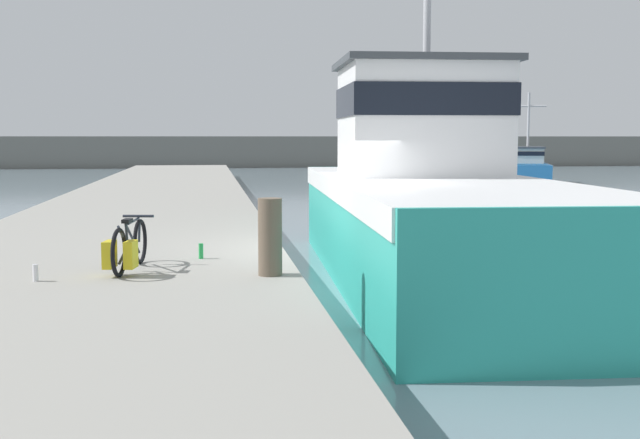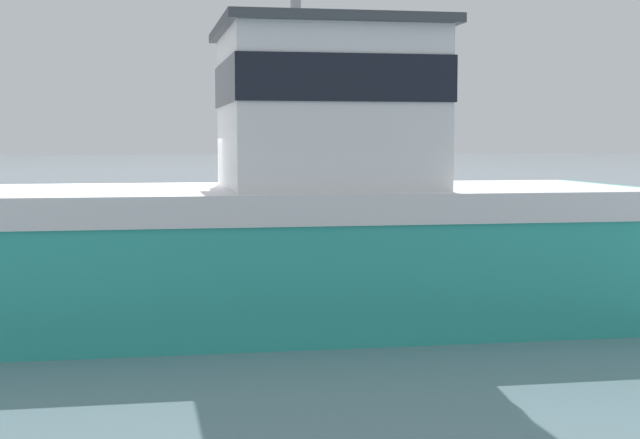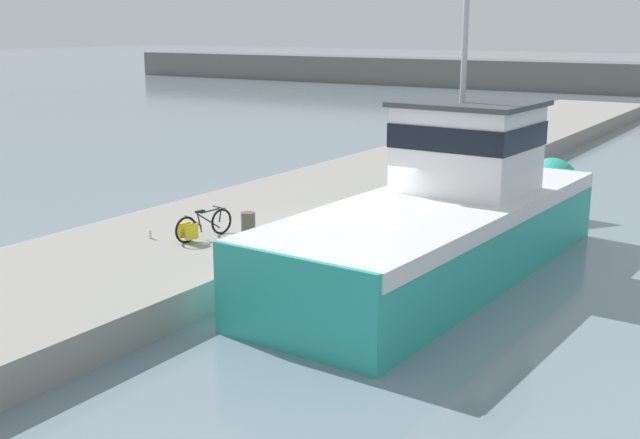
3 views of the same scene
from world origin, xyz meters
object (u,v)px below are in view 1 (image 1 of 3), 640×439
at_px(bicycle_touring, 127,248).
at_px(water_bottle_by_bike, 35,273).
at_px(fishing_boat_main, 430,201).
at_px(water_bottle_on_curb, 201,251).
at_px(boat_green_anchored, 527,168).
at_px(mooring_post, 270,237).

relative_size(bicycle_touring, water_bottle_by_bike, 8.05).
height_order(fishing_boat_main, water_bottle_by_bike, fishing_boat_main).
height_order(bicycle_touring, water_bottle_on_curb, bicycle_touring).
bearing_deg(boat_green_anchored, water_bottle_on_curb, -101.18).
distance_m(bicycle_touring, water_bottle_by_bike, 1.23).
bearing_deg(water_bottle_by_bike, boat_green_anchored, 58.42).
relative_size(boat_green_anchored, bicycle_touring, 4.32).
relative_size(fishing_boat_main, mooring_post, 13.39).
bearing_deg(mooring_post, boat_green_anchored, 62.38).
distance_m(fishing_boat_main, water_bottle_by_bike, 7.27).
relative_size(bicycle_touring, mooring_post, 1.71).
bearing_deg(water_bottle_by_bike, mooring_post, 0.70).
xyz_separation_m(boat_green_anchored, water_bottle_on_curb, (-17.82, -30.70, 0.03)).
xyz_separation_m(fishing_boat_main, bicycle_touring, (-5.11, -3.23, -0.33)).
relative_size(boat_green_anchored, mooring_post, 7.39).
distance_m(boat_green_anchored, water_bottle_by_bike, 37.95).
distance_m(boat_green_anchored, water_bottle_on_curb, 35.50).
bearing_deg(fishing_boat_main, water_bottle_by_bike, -145.94).
relative_size(fishing_boat_main, water_bottle_on_curb, 59.39).
xyz_separation_m(bicycle_touring, water_bottle_by_bike, (-1.08, -0.54, -0.22)).
height_order(fishing_boat_main, bicycle_touring, fishing_boat_main).
relative_size(fishing_boat_main, bicycle_touring, 7.82).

